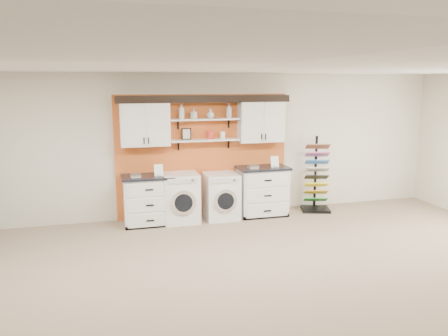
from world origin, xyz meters
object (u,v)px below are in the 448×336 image
object	(u,v)px
dryer	(221,196)
base_cabinet_right	(262,191)
base_cabinet_left	(148,200)
washer	(180,198)
sample_rack	(316,187)

from	to	relation	value
dryer	base_cabinet_right	bearing A→B (deg)	0.23
base_cabinet_left	washer	bearing A→B (deg)	-0.32
washer	sample_rack	world-z (taller)	sample_rack
base_cabinet_left	sample_rack	distance (m)	3.44
sample_rack	base_cabinet_left	bearing A→B (deg)	-162.74
dryer	sample_rack	xyz separation A→B (m)	(2.03, 0.01, 0.06)
base_cabinet_left	washer	distance (m)	0.61
base_cabinet_right	washer	bearing A→B (deg)	-179.88
base_cabinet_right	dryer	bearing A→B (deg)	-179.77
washer	dryer	distance (m)	0.80
base_cabinet_right	sample_rack	world-z (taller)	sample_rack
washer	dryer	size ratio (longest dim) A/B	1.05
base_cabinet_left	sample_rack	size ratio (longest dim) A/B	0.61
washer	base_cabinet_right	bearing A→B (deg)	0.12
base_cabinet_right	sample_rack	size ratio (longest dim) A/B	0.65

